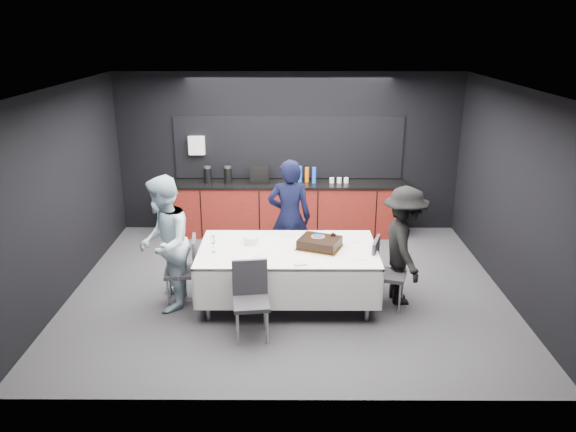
# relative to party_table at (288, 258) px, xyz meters

# --- Properties ---
(ground) EXTENTS (6.00, 6.00, 0.00)m
(ground) POSITION_rel_party_table_xyz_m (0.00, 0.40, -0.64)
(ground) COLOR #3D3D42
(ground) RESTS_ON ground
(room_shell) EXTENTS (6.04, 5.04, 2.82)m
(room_shell) POSITION_rel_party_table_xyz_m (0.00, 0.40, 1.22)
(room_shell) COLOR white
(room_shell) RESTS_ON ground
(kitchenette) EXTENTS (4.10, 0.64, 2.05)m
(kitchenette) POSITION_rel_party_table_xyz_m (-0.02, 2.62, -0.10)
(kitchenette) COLOR #5C130E
(kitchenette) RESTS_ON ground
(party_table) EXTENTS (2.32, 1.32, 0.78)m
(party_table) POSITION_rel_party_table_xyz_m (0.00, 0.00, 0.00)
(party_table) COLOR #99999E
(party_table) RESTS_ON ground
(cake_assembly) EXTENTS (0.67, 0.62, 0.17)m
(cake_assembly) POSITION_rel_party_table_xyz_m (0.42, 0.00, 0.21)
(cake_assembly) COLOR gold
(cake_assembly) RESTS_ON party_table
(plate_stack) EXTENTS (0.20, 0.20, 0.10)m
(plate_stack) POSITION_rel_party_table_xyz_m (-0.49, 0.15, 0.19)
(plate_stack) COLOR white
(plate_stack) RESTS_ON party_table
(loose_plate_near) EXTENTS (0.19, 0.19, 0.01)m
(loose_plate_near) POSITION_rel_party_table_xyz_m (-0.34, -0.25, 0.14)
(loose_plate_near) COLOR white
(loose_plate_near) RESTS_ON party_table
(loose_plate_right_a) EXTENTS (0.20, 0.20, 0.01)m
(loose_plate_right_a) POSITION_rel_party_table_xyz_m (0.85, 0.26, 0.14)
(loose_plate_right_a) COLOR white
(loose_plate_right_a) RESTS_ON party_table
(loose_plate_right_b) EXTENTS (0.18, 0.18, 0.01)m
(loose_plate_right_b) POSITION_rel_party_table_xyz_m (0.89, -0.34, 0.14)
(loose_plate_right_b) COLOR white
(loose_plate_right_b) RESTS_ON party_table
(loose_plate_far) EXTENTS (0.22, 0.22, 0.01)m
(loose_plate_far) POSITION_rel_party_table_xyz_m (-0.00, 0.47, 0.14)
(loose_plate_far) COLOR white
(loose_plate_far) RESTS_ON party_table
(fork_pile) EXTENTS (0.17, 0.12, 0.02)m
(fork_pile) POSITION_rel_party_table_xyz_m (0.15, -0.54, 0.15)
(fork_pile) COLOR white
(fork_pile) RESTS_ON party_table
(champagne_flute) EXTENTS (0.06, 0.06, 0.22)m
(champagne_flute) POSITION_rel_party_table_xyz_m (-0.95, -0.15, 0.30)
(champagne_flute) COLOR white
(champagne_flute) RESTS_ON party_table
(chair_left) EXTENTS (0.47, 0.47, 0.92)m
(chair_left) POSITION_rel_party_table_xyz_m (-1.33, -0.03, -0.11)
(chair_left) COLOR #302F35
(chair_left) RESTS_ON ground
(chair_right) EXTENTS (0.53, 0.53, 0.92)m
(chair_right) POSITION_rel_party_table_xyz_m (1.25, -0.09, -0.11)
(chair_right) COLOR #302F35
(chair_right) RESTS_ON ground
(chair_near) EXTENTS (0.47, 0.47, 0.92)m
(chair_near) POSITION_rel_party_table_xyz_m (-0.43, -0.84, -0.11)
(chair_near) COLOR #302F35
(chair_near) RESTS_ON ground
(person_center) EXTENTS (0.64, 0.42, 1.75)m
(person_center) POSITION_rel_party_table_xyz_m (0.02, 0.94, 0.23)
(person_center) COLOR black
(person_center) RESTS_ON ground
(person_left) EXTENTS (0.75, 0.92, 1.77)m
(person_left) POSITION_rel_party_table_xyz_m (-1.59, -0.12, 0.24)
(person_left) COLOR #ACC8D8
(person_left) RESTS_ON ground
(person_right) EXTENTS (0.66, 1.07, 1.59)m
(person_right) POSITION_rel_party_table_xyz_m (1.52, 0.04, 0.15)
(person_right) COLOR black
(person_right) RESTS_ON ground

